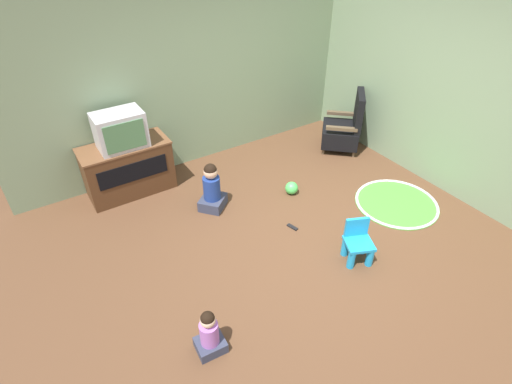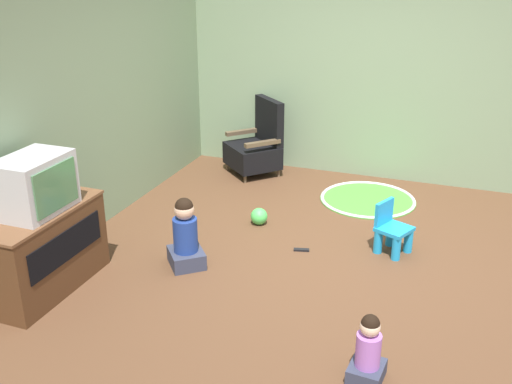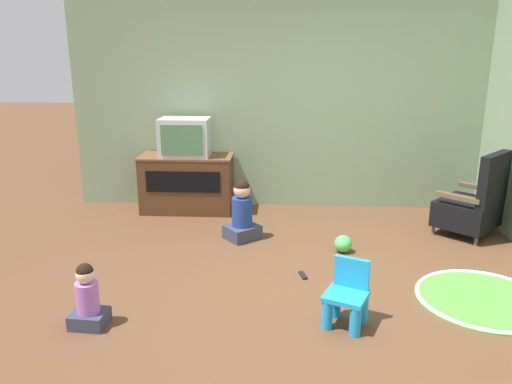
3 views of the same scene
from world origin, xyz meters
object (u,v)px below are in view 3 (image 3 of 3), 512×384
(tv_cabinet, at_px, (187,182))
(television, at_px, (185,137))
(black_armchair, at_px, (473,205))
(child_watching_center, at_px, (88,299))
(toy_ball, at_px, (343,244))
(remote_control, at_px, (303,275))
(child_watching_left, at_px, (242,214))
(yellow_kid_chair, at_px, (346,300))

(tv_cabinet, xyz_separation_m, television, (0.00, -0.03, 0.58))
(black_armchair, xyz_separation_m, child_watching_center, (-3.53, -2.11, -0.13))
(toy_ball, bearing_deg, child_watching_center, -143.34)
(remote_control, bearing_deg, child_watching_center, 105.12)
(tv_cabinet, distance_m, child_watching_left, 1.23)
(tv_cabinet, bearing_deg, yellow_kid_chair, -57.41)
(child_watching_center, relative_size, toy_ball, 2.83)
(tv_cabinet, bearing_deg, remote_control, -52.81)
(child_watching_left, height_order, child_watching_center, child_watching_left)
(black_armchair, relative_size, child_watching_center, 1.89)
(television, xyz_separation_m, child_watching_left, (0.78, -0.92, -0.67))
(remote_control, bearing_deg, child_watching_left, 20.01)
(yellow_kid_chair, xyz_separation_m, toy_ball, (0.13, 1.40, -0.11))
(tv_cabinet, distance_m, black_armchair, 3.38)
(toy_ball, bearing_deg, tv_cabinet, 145.39)
(tv_cabinet, distance_m, remote_control, 2.37)
(tv_cabinet, height_order, remote_control, tv_cabinet)
(tv_cabinet, relative_size, black_armchair, 1.21)
(yellow_kid_chair, distance_m, child_watching_center, 1.93)
(television, bearing_deg, child_watching_left, -49.63)
(black_armchair, height_order, child_watching_left, black_armchair)
(remote_control, bearing_deg, television, 22.91)
(child_watching_center, bearing_deg, tv_cabinet, 90.04)
(child_watching_left, bearing_deg, tv_cabinet, 89.18)
(yellow_kid_chair, xyz_separation_m, remote_control, (-0.29, 0.80, -0.19))
(black_armchair, bearing_deg, yellow_kid_chair, 3.23)
(child_watching_left, bearing_deg, black_armchair, -34.44)
(television, relative_size, yellow_kid_chair, 1.22)
(yellow_kid_chair, distance_m, toy_ball, 1.41)
(yellow_kid_chair, height_order, remote_control, yellow_kid_chair)
(child_watching_left, distance_m, toy_ball, 1.13)
(tv_cabinet, height_order, black_armchair, black_armchair)
(black_armchair, height_order, yellow_kid_chair, black_armchair)
(remote_control, bearing_deg, toy_ball, -50.44)
(yellow_kid_chair, bearing_deg, television, 146.53)
(yellow_kid_chair, bearing_deg, child_watching_left, 141.95)
(child_watching_left, bearing_deg, child_watching_center, -158.48)
(child_watching_left, distance_m, remote_control, 1.15)
(television, height_order, remote_control, television)
(tv_cabinet, relative_size, remote_control, 7.42)
(television, height_order, child_watching_left, television)
(child_watching_center, distance_m, remote_control, 1.89)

